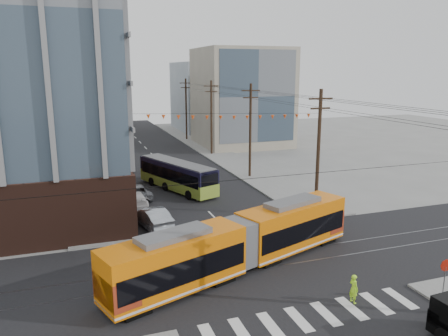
# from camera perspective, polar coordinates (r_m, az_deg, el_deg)

# --- Properties ---
(ground) EXTENTS (160.00, 160.00, 0.00)m
(ground) POSITION_cam_1_polar(r_m,az_deg,el_deg) (26.67, 8.09, -15.48)
(ground) COLOR slate
(bg_bldg_nw_near) EXTENTS (18.00, 16.00, 18.00)m
(bg_bldg_nw_near) POSITION_cam_1_polar(r_m,az_deg,el_deg) (73.08, -24.18, 8.86)
(bg_bldg_nw_near) COLOR #8C99A5
(bg_bldg_nw_near) RESTS_ON ground
(bg_bldg_ne_near) EXTENTS (14.00, 14.00, 16.00)m
(bg_bldg_ne_near) POSITION_cam_1_polar(r_m,az_deg,el_deg) (74.04, 2.27, 9.21)
(bg_bldg_ne_near) COLOR gray
(bg_bldg_ne_near) RESTS_ON ground
(bg_bldg_nw_far) EXTENTS (16.00, 18.00, 20.00)m
(bg_bldg_nw_far) POSITION_cam_1_polar(r_m,az_deg,el_deg) (92.84, -21.41, 10.31)
(bg_bldg_nw_far) COLOR gray
(bg_bldg_nw_far) RESTS_ON ground
(bg_bldg_ne_far) EXTENTS (16.00, 16.00, 14.00)m
(bg_bldg_ne_far) POSITION_cam_1_polar(r_m,az_deg,el_deg) (93.56, -1.12, 9.34)
(bg_bldg_ne_far) COLOR #8C99A5
(bg_bldg_ne_far) RESTS_ON ground
(utility_pole_far) EXTENTS (0.30, 0.30, 11.00)m
(utility_pole_far) POSITION_cam_1_polar(r_m,az_deg,el_deg) (79.53, -4.96, 7.61)
(utility_pole_far) COLOR black
(utility_pole_far) RESTS_ON ground
(streetcar) EXTENTS (18.23, 8.68, 3.55)m
(streetcar) POSITION_cam_1_polar(r_m,az_deg,el_deg) (28.17, 2.05, -9.76)
(streetcar) COLOR orange
(streetcar) RESTS_ON ground
(city_bus) EXTENTS (6.29, 11.28, 3.16)m
(city_bus) POSITION_cam_1_polar(r_m,az_deg,el_deg) (46.54, -6.15, -0.96)
(city_bus) COLOR black
(city_bus) RESTS_ON ground
(parked_car_silver) EXTENTS (2.79, 5.29, 1.66)m
(parked_car_silver) POSITION_cam_1_polar(r_m,az_deg,el_deg) (36.15, -9.36, -6.36)
(parked_car_silver) COLOR #969DA5
(parked_car_silver) RESTS_ON ground
(parked_car_white) EXTENTS (2.07, 4.73, 1.35)m
(parked_car_white) POSITION_cam_1_polar(r_m,az_deg,el_deg) (41.93, -11.53, -3.97)
(parked_car_white) COLOR silver
(parked_car_white) RESTS_ON ground
(parked_car_grey) EXTENTS (2.89, 5.27, 1.40)m
(parked_car_grey) POSITION_cam_1_polar(r_m,az_deg,el_deg) (44.26, -11.44, -3.05)
(parked_car_grey) COLOR #5A5D62
(parked_car_grey) RESTS_ON ground
(pedestrian) EXTENTS (0.46, 0.64, 1.66)m
(pedestrian) POSITION_cam_1_polar(r_m,az_deg,el_deg) (25.79, 16.58, -14.87)
(pedestrian) COLOR #B3FF27
(pedestrian) RESTS_ON ground
(stop_sign) EXTENTS (0.76, 0.76, 2.35)m
(stop_sign) POSITION_cam_1_polar(r_m,az_deg,el_deg) (27.52, 26.80, -13.14)
(stop_sign) COLOR #A61406
(stop_sign) RESTS_ON ground
(jersey_barrier) EXTENTS (1.84, 3.64, 0.71)m
(jersey_barrier) POSITION_cam_1_polar(r_m,az_deg,el_deg) (39.61, 11.17, -5.44)
(jersey_barrier) COLOR gray
(jersey_barrier) RESTS_ON ground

